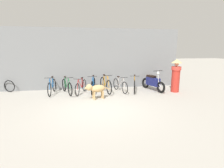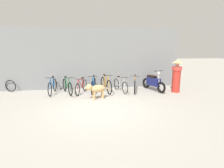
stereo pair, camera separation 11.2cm
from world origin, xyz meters
name	(u,v)px [view 1 (the left image)]	position (x,y,z in m)	size (l,w,h in m)	color
ground_plane	(99,109)	(0.00, 0.00, 0.00)	(60.00, 60.00, 0.00)	#ADA89E
shop_wall_back	(92,59)	(0.00, 3.64, 1.64)	(9.96, 0.20, 3.29)	slate
bicycle_0	(52,87)	(-2.06, 2.68, 0.36)	(0.46, 1.70, 0.87)	black
bicycle_1	(67,87)	(-1.33, 2.59, 0.35)	(0.67, 1.67, 0.86)	black
bicycle_2	(81,87)	(-0.64, 2.55, 0.33)	(0.62, 1.63, 0.80)	black
bicycle_3	(93,86)	(-0.03, 2.55, 0.37)	(0.46, 1.70, 0.90)	black
bicycle_4	(106,85)	(0.61, 2.55, 0.38)	(0.50, 1.67, 0.93)	black
bicycle_5	(120,85)	(1.37, 2.55, 0.34)	(0.54, 1.59, 0.80)	black
bicycle_6	(134,85)	(2.11, 2.44, 0.36)	(0.59, 1.63, 0.88)	black
motorcycle	(153,82)	(3.15, 2.51, 0.44)	(0.70, 1.78, 1.11)	black
stray_dog	(96,89)	(0.03, 1.34, 0.48)	(1.17, 0.53, 0.71)	tan
person_in_robes	(176,74)	(4.17, 2.02, 0.91)	(0.68, 0.68, 1.68)	#B72D23
spare_tire_left	(9,86)	(-4.27, 3.40, 0.31)	(0.60, 0.24, 0.62)	black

